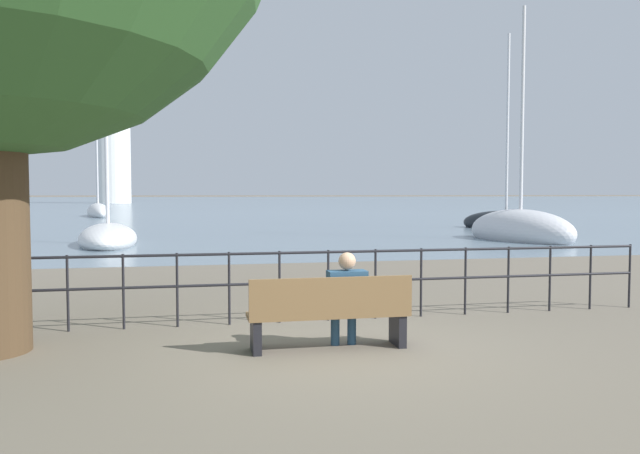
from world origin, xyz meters
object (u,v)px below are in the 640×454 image
park_bench (330,314)px  sailboat_3 (108,236)px  sailboat_2 (506,222)px  sailboat_4 (520,231)px  sailboat_1 (98,212)px  harbor_lighthouse (113,149)px  seated_person_left (346,295)px

park_bench → sailboat_3: size_ratio=0.17×
sailboat_2 → sailboat_4: (-3.37, -7.37, 0.04)m
sailboat_3 → sailboat_4: size_ratio=1.20×
sailboat_1 → sailboat_4: (20.15, -30.02, 0.02)m
sailboat_1 → harbor_lighthouse: harbor_lighthouse is taller
sailboat_3 → sailboat_4: bearing=-9.5°
sailboat_1 → park_bench: bearing=-90.9°
sailboat_4 → harbor_lighthouse: size_ratio=0.46×
sailboat_1 → sailboat_2: sailboat_1 is taller
seated_person_left → sailboat_4: bearing=54.2°
sailboat_2 → sailboat_3: 20.20m
sailboat_1 → sailboat_2: size_ratio=1.15×
sailboat_4 → harbor_lighthouse: harbor_lighthouse is taller
seated_person_left → sailboat_4: sailboat_4 is taller
park_bench → sailboat_1: sailboat_1 is taller
seated_person_left → sailboat_4: 18.93m
park_bench → harbor_lighthouse: (-15.39, 114.11, 9.53)m
sailboat_3 → sailboat_4: 15.93m
sailboat_2 → sailboat_3: size_ratio=0.90×
park_bench → seated_person_left: seated_person_left is taller
park_bench → harbor_lighthouse: size_ratio=0.09×
park_bench → seated_person_left: bearing=19.2°
sailboat_1 → sailboat_4: 36.16m
sailboat_1 → sailboat_3: sailboat_1 is taller
sailboat_1 → harbor_lighthouse: bearing=83.5°
park_bench → sailboat_4: bearing=53.8°
seated_person_left → harbor_lighthouse: harbor_lighthouse is taller
seated_person_left → harbor_lighthouse: 115.47m
sailboat_4 → sailboat_2: bearing=53.2°
sailboat_3 → harbor_lighthouse: (-10.80, 97.43, 9.66)m
seated_person_left → sailboat_1: bearing=101.3°
seated_person_left → sailboat_3: sailboat_3 is taller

